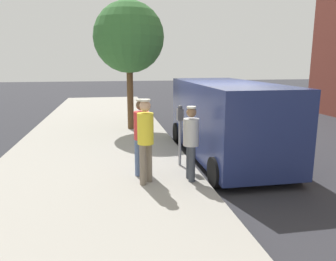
{
  "coord_description": "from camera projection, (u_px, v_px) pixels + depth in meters",
  "views": [
    {
      "loc": [
        3.02,
        8.47,
        2.68
      ],
      "look_at": [
        1.65,
        0.84,
        1.05
      ],
      "focal_mm": 34.66,
      "sensor_mm": 36.0,
      "label": 1
    }
  ],
  "objects": [
    {
      "name": "street_tree",
      "position": [
        129.0,
        38.0,
        11.96
      ],
      "size": [
        2.62,
        2.62,
        4.76
      ],
      "color": "brown",
      "rests_on": "sidewalk_slab"
    },
    {
      "name": "ground_plane",
      "position": [
        220.0,
        158.0,
        9.23
      ],
      "size": [
        80.0,
        80.0,
        0.0
      ],
      "primitive_type": "plane",
      "color": "#2D2D33"
    },
    {
      "name": "parked_van",
      "position": [
        226.0,
        118.0,
        9.0
      ],
      "size": [
        2.13,
        5.2,
        2.15
      ],
      "color": "navy",
      "rests_on": "ground"
    },
    {
      "name": "sidewalk_slab",
      "position": [
        94.0,
        162.0,
        8.61
      ],
      "size": [
        5.0,
        32.0,
        0.15
      ],
      "primitive_type": "cube",
      "color": "#9E998E",
      "rests_on": "ground"
    },
    {
      "name": "parking_meter_near",
      "position": [
        180.0,
        125.0,
        7.95
      ],
      "size": [
        0.14,
        0.18,
        1.52
      ],
      "color": "gray",
      "rests_on": "sidewalk_slab"
    },
    {
      "name": "pedestrian_in_yellow",
      "position": [
        146.0,
        136.0,
        6.73
      ],
      "size": [
        0.34,
        0.34,
        1.8
      ],
      "color": "#726656",
      "rests_on": "sidewalk_slab"
    },
    {
      "name": "pedestrian_in_red",
      "position": [
        141.0,
        132.0,
        7.26
      ],
      "size": [
        0.34,
        0.34,
        1.74
      ],
      "color": "#4C608C",
      "rests_on": "sidewalk_slab"
    },
    {
      "name": "pedestrian_in_gray",
      "position": [
        191.0,
        139.0,
        6.95
      ],
      "size": [
        0.34,
        0.36,
        1.63
      ],
      "color": "#383D47",
      "rests_on": "sidewalk_slab"
    }
  ]
}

